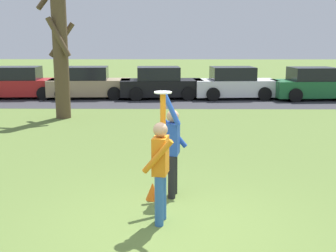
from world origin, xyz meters
name	(u,v)px	position (x,y,z in m)	size (l,w,h in m)	color
ground_plane	(171,225)	(0.00, 0.00, 0.00)	(120.00, 120.00, 0.00)	olive
person_catcher	(161,164)	(-0.17, 0.10, 0.98)	(0.49, 0.57, 2.08)	#3366B7
person_defender	(173,146)	(0.02, 1.30, 0.98)	(0.50, 0.59, 2.04)	black
frisbee_disc	(163,92)	(-0.14, 0.33, 2.09)	(0.28, 0.28, 0.02)	white
parked_car_red	(21,84)	(-7.75, 15.11, 0.73)	(4.23, 2.29, 1.59)	red
parked_car_tan	(89,84)	(-4.28, 15.15, 0.73)	(4.23, 2.29, 1.59)	tan
parked_car_black	(161,84)	(-0.63, 15.07, 0.73)	(4.23, 2.29, 1.59)	black
parked_car_white	(234,84)	(3.10, 15.09, 0.73)	(4.23, 2.29, 1.59)	white
parked_car_green	(314,85)	(6.99, 14.79, 0.73)	(4.23, 2.29, 1.59)	#1E6633
parking_strip	(201,99)	(1.41, 14.84, 0.00)	(27.43, 6.40, 0.01)	#38383D
bare_tree_tall	(60,50)	(-4.17, 9.52, 2.55)	(1.37, 1.38, 5.48)	brown
field_cone_orange	(153,191)	(-0.35, 1.10, 0.16)	(0.26, 0.26, 0.32)	orange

